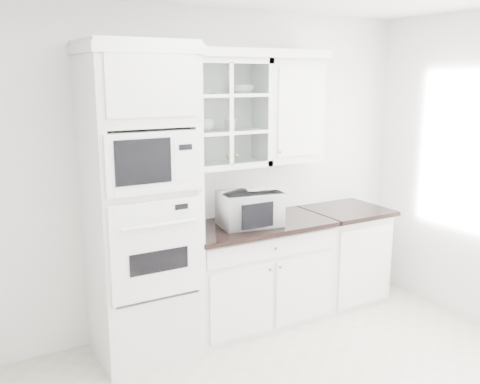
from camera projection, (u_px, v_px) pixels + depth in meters
room_shell at (301, 135)px, 3.43m from camera, size 4.00×3.50×2.70m
oven_column at (141, 205)px, 4.03m from camera, size 0.76×0.68×2.40m
base_cabinet_run at (255, 272)px, 4.71m from camera, size 1.32×0.67×0.92m
extra_base_cabinet at (343, 254)px, 5.19m from camera, size 0.72×0.67×0.92m
upper_cabinet_glass at (221, 113)px, 4.41m from camera, size 0.80×0.33×0.90m
upper_cabinet_solid at (289, 111)px, 4.74m from camera, size 0.55×0.33×0.90m
crown_molding at (211, 52)px, 4.23m from camera, size 2.14×0.38×0.07m
countertop_microwave at (249, 208)px, 4.49m from camera, size 0.56×0.49×0.29m
bowl_a at (201, 91)px, 4.30m from camera, size 0.22×0.22×0.05m
bowl_b at (241, 89)px, 4.47m from camera, size 0.24×0.24×0.07m
cup_a at (206, 125)px, 4.36m from camera, size 0.15×0.15×0.10m
cup_b at (230, 124)px, 4.45m from camera, size 0.12×0.12×0.10m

